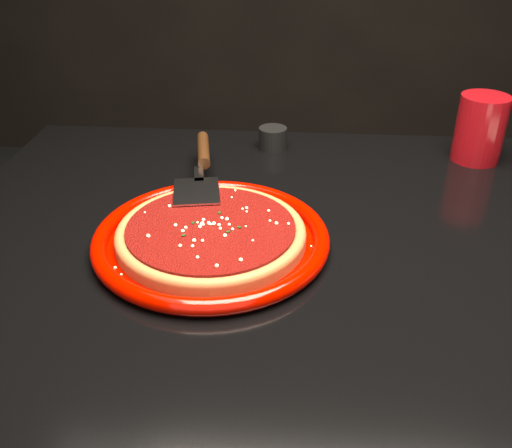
{
  "coord_description": "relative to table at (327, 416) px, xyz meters",
  "views": [
    {
      "loc": [
        -0.07,
        -0.71,
        1.18
      ],
      "look_at": [
        -0.13,
        -0.01,
        0.77
      ],
      "focal_mm": 40.0,
      "sensor_mm": 36.0,
      "label": 1
    }
  ],
  "objects": [
    {
      "name": "table",
      "position": [
        0.0,
        0.0,
        0.0
      ],
      "size": [
        1.2,
        0.8,
        0.75
      ],
      "primitive_type": "cube",
      "color": "black",
      "rests_on": "floor"
    },
    {
      "name": "plate",
      "position": [
        -0.19,
        -0.04,
        0.39
      ],
      "size": [
        0.39,
        0.39,
        0.02
      ],
      "primitive_type": "cylinder",
      "rotation": [
        0.0,
        0.0,
        0.23
      ],
      "color": "#7F0500",
      "rests_on": "table"
    },
    {
      "name": "pizza_crust",
      "position": [
        -0.19,
        -0.04,
        0.39
      ],
      "size": [
        0.32,
        0.32,
        0.01
      ],
      "primitive_type": "cylinder",
      "rotation": [
        0.0,
        0.0,
        0.23
      ],
      "color": "brown",
      "rests_on": "plate"
    },
    {
      "name": "pizza_crust_rim",
      "position": [
        -0.19,
        -0.04,
        0.4
      ],
      "size": [
        0.32,
        0.32,
        0.02
      ],
      "primitive_type": "torus",
      "rotation": [
        0.0,
        0.0,
        0.23
      ],
      "color": "brown",
      "rests_on": "plate"
    },
    {
      "name": "pizza_sauce",
      "position": [
        -0.19,
        -0.04,
        0.4
      ],
      "size": [
        0.28,
        0.28,
        0.01
      ],
      "primitive_type": "cylinder",
      "rotation": [
        0.0,
        0.0,
        0.23
      ],
      "color": "#630C09",
      "rests_on": "plate"
    },
    {
      "name": "parmesan_dusting",
      "position": [
        -0.19,
        -0.04,
        0.41
      ],
      "size": [
        0.23,
        0.23,
        0.01
      ],
      "primitive_type": null,
      "color": "beige",
      "rests_on": "plate"
    },
    {
      "name": "basil_flecks",
      "position": [
        -0.19,
        -0.04,
        0.41
      ],
      "size": [
        0.21,
        0.21,
        0.0
      ],
      "primitive_type": null,
      "color": "black",
      "rests_on": "plate"
    },
    {
      "name": "pizza_server",
      "position": [
        -0.23,
        0.13,
        0.42
      ],
      "size": [
        0.13,
        0.3,
        0.02
      ],
      "primitive_type": null,
      "rotation": [
        0.0,
        0.0,
        0.18
      ],
      "color": "#B4B7BC",
      "rests_on": "plate"
    },
    {
      "name": "cup",
      "position": [
        0.25,
        0.29,
        0.43
      ],
      "size": [
        0.11,
        0.11,
        0.12
      ],
      "primitive_type": "cylinder",
      "rotation": [
        0.0,
        0.0,
        -0.34
      ],
      "color": "maroon",
      "rests_on": "table"
    },
    {
      "name": "ramekin",
      "position": [
        -0.12,
        0.31,
        0.4
      ],
      "size": [
        0.07,
        0.07,
        0.04
      ],
      "primitive_type": "cylinder",
      "rotation": [
        0.0,
        0.0,
        -0.31
      ],
      "color": "black",
      "rests_on": "table"
    }
  ]
}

